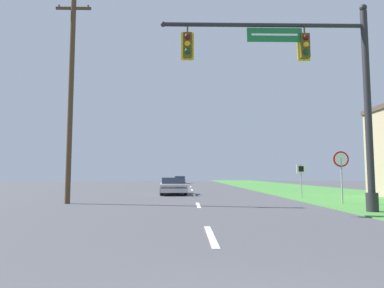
% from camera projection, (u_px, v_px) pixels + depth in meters
% --- Properties ---
extents(grass_verge_right, '(10.00, 110.00, 0.04)m').
position_uv_depth(grass_verge_right, '(304.00, 190.00, 31.99)').
color(grass_verge_right, '#428438').
rests_on(grass_verge_right, ground).
extents(road_center_line, '(0.16, 34.80, 0.01)m').
position_uv_depth(road_center_line, '(194.00, 195.00, 23.83)').
color(road_center_line, silver).
rests_on(road_center_line, ground).
extents(signal_mast, '(8.19, 0.47, 8.07)m').
position_uv_depth(signal_mast, '(318.00, 85.00, 13.15)').
color(signal_mast, '#232326').
rests_on(signal_mast, grass_verge_right).
extents(car_ahead, '(2.17, 4.80, 1.19)m').
position_uv_depth(car_ahead, '(173.00, 186.00, 24.85)').
color(car_ahead, black).
rests_on(car_ahead, ground).
extents(far_car, '(1.82, 4.40, 1.19)m').
position_uv_depth(far_car, '(180.00, 180.00, 55.34)').
color(far_car, black).
rests_on(far_car, ground).
extents(stop_sign, '(0.76, 0.07, 2.50)m').
position_uv_depth(stop_sign, '(341.00, 165.00, 16.41)').
color(stop_sign, gray).
rests_on(stop_sign, grass_verge_right).
extents(route_sign_post, '(0.55, 0.06, 2.03)m').
position_uv_depth(route_sign_post, '(301.00, 173.00, 20.81)').
color(route_sign_post, gray).
rests_on(route_sign_post, grass_verge_right).
extents(utility_pole_near, '(1.80, 0.26, 10.88)m').
position_uv_depth(utility_pole_near, '(71.00, 92.00, 17.26)').
color(utility_pole_near, '#4C3823').
rests_on(utility_pole_near, ground).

